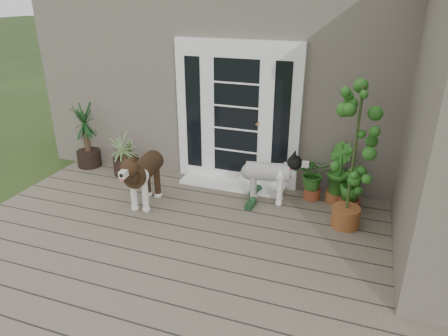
% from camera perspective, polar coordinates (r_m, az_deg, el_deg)
% --- Properties ---
extents(deck, '(6.20, 4.60, 0.12)m').
position_cam_1_polar(deck, '(4.67, -4.51, -13.73)').
color(deck, '#6B5B4C').
rests_on(deck, ground).
extents(house_main, '(7.40, 4.00, 3.10)m').
position_cam_1_polar(house_main, '(7.90, 7.97, 13.62)').
color(house_main, '#665E54').
rests_on(house_main, ground).
extents(door_unit, '(1.90, 0.14, 2.15)m').
position_cam_1_polar(door_unit, '(6.09, 1.80, 7.43)').
color(door_unit, white).
rests_on(door_unit, deck).
extents(door_step, '(1.60, 0.40, 0.05)m').
position_cam_1_polar(door_step, '(6.29, 1.12, -2.28)').
color(door_step, white).
rests_on(door_step, deck).
extents(brindle_dog, '(0.49, 0.97, 0.78)m').
position_cam_1_polar(brindle_dog, '(5.72, -10.98, -1.44)').
color(brindle_dog, '#342213').
rests_on(brindle_dog, deck).
extents(white_dog, '(0.86, 0.46, 0.68)m').
position_cam_1_polar(white_dog, '(5.72, 6.07, -1.65)').
color(white_dog, silver).
rests_on(white_dog, deck).
extents(spider_plant, '(0.91, 0.91, 0.73)m').
position_cam_1_polar(spider_plant, '(6.76, -13.65, 2.08)').
color(spider_plant, '#7A935B').
rests_on(spider_plant, deck).
extents(yucca, '(0.81, 0.81, 1.08)m').
position_cam_1_polar(yucca, '(7.20, -18.72, 4.30)').
color(yucca, black).
rests_on(yucca, deck).
extents(herb_a, '(0.55, 0.55, 0.55)m').
position_cam_1_polar(herb_a, '(5.95, 12.35, -1.78)').
color(herb_a, '#19581B').
rests_on(herb_a, deck).
extents(herb_b, '(0.58, 0.58, 0.64)m').
position_cam_1_polar(herb_b, '(5.91, 15.50, -1.79)').
color(herb_b, '#1C5016').
rests_on(herb_b, deck).
extents(herb_c, '(0.36, 0.36, 0.53)m').
position_cam_1_polar(herb_c, '(5.76, 17.22, -3.32)').
color(herb_c, '#2A5E1B').
rests_on(herb_c, deck).
extents(sapling, '(0.56, 0.56, 1.87)m').
position_cam_1_polar(sapling, '(5.09, 17.67, 1.33)').
color(sapling, '#275F1B').
rests_on(sapling, deck).
extents(clog_left, '(0.15, 0.30, 0.09)m').
position_cam_1_polar(clog_left, '(5.70, 3.76, -4.99)').
color(clog_left, '#16381B').
rests_on(clog_left, deck).
extents(clog_right, '(0.19, 0.32, 0.09)m').
position_cam_1_polar(clog_right, '(6.05, 4.43, -3.24)').
color(clog_right, '#14331D').
rests_on(clog_right, deck).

